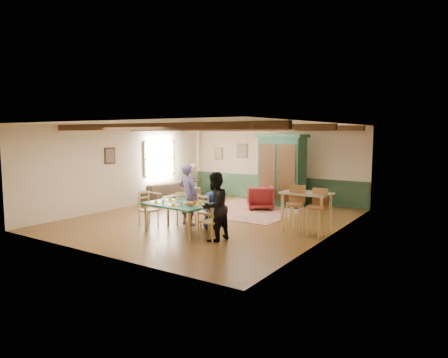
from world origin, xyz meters
The scene contains 35 objects.
floor centered at (0.00, 0.00, 0.00)m, with size 8.00×8.00×0.00m, color brown.
wall_back centered at (0.00, 4.00, 1.35)m, with size 7.00×0.02×2.70m, color beige.
wall_left centered at (-3.50, 0.00, 1.35)m, with size 0.02×8.00×2.70m, color beige.
wall_right centered at (3.50, 0.00, 1.35)m, with size 0.02×8.00×2.70m, color beige.
ceiling centered at (0.00, 0.00, 2.70)m, with size 7.00×8.00×0.02m, color white.
wainscot_back centered at (0.00, 3.98, 0.45)m, with size 6.95×0.03×0.90m, color #213C27.
ceiling_beam_front centered at (0.00, -2.30, 2.61)m, with size 6.95×0.16×0.16m, color black.
ceiling_beam_mid centered at (0.00, 0.40, 2.61)m, with size 6.95×0.16×0.16m, color black.
ceiling_beam_back centered at (0.00, 3.00, 2.61)m, with size 6.95×0.16×0.16m, color black.
window_left centered at (-3.47, 1.70, 1.55)m, with size 0.06×1.60×1.30m, color white, non-canonical shape.
picture_left_wall centered at (-3.47, -0.60, 1.75)m, with size 0.04×0.42×0.52m, color gray, non-canonical shape.
picture_back_a centered at (-1.30, 3.97, 1.80)m, with size 0.45×0.04×0.55m, color gray, non-canonical shape.
picture_back_b centered at (-2.40, 3.97, 1.65)m, with size 0.38×0.04×0.48m, color gray, non-canonical shape.
dining_table centered at (0.23, -1.70, 0.36)m, with size 1.73×0.96×0.72m, color #1C5948, non-canonical shape.
dining_chair_far_left centered at (-0.08, -0.97, 0.46)m, with size 0.40×0.42×0.91m, color tan, non-canonical shape.
dining_chair_far_right centered at (0.68, -1.05, 0.46)m, with size 0.40×0.42×0.91m, color tan, non-canonical shape.
dining_chair_end_left centered at (-0.87, -1.59, 0.46)m, with size 0.40×0.42×0.91m, color tan, non-canonical shape.
dining_chair_end_right centered at (1.33, -1.81, 0.46)m, with size 0.40×0.42×0.91m, color tan, non-canonical shape.
person_man centered at (-0.07, -0.90, 0.83)m, with size 0.60×0.40×1.66m, color slate.
person_woman centered at (1.43, -1.82, 0.79)m, with size 0.77×0.60×1.59m, color black.
person_child centered at (0.69, -0.97, 0.48)m, with size 0.47×0.31×0.97m, color navy.
cat centered at (0.75, -1.85, 0.81)m, with size 0.35×0.13×0.17m, color orange, non-canonical shape.
place_setting_near_left centered at (-0.32, -1.89, 0.78)m, with size 0.38×0.29×0.11m, color yellow, non-canonical shape.
place_setting_near_center centered at (0.30, -1.95, 0.78)m, with size 0.38×0.29×0.11m, color yellow, non-canonical shape.
place_setting_far_left centered at (-0.27, -1.41, 0.78)m, with size 0.38×0.29×0.11m, color yellow, non-canonical shape.
place_setting_far_right centered at (0.78, -1.51, 0.78)m, with size 0.38×0.29×0.11m, color yellow, non-canonical shape.
area_rug centered at (0.25, 1.97, 0.01)m, with size 3.05×3.62×0.01m, color tan.
armoire centered at (0.77, 3.11, 1.21)m, with size 1.72×0.69×2.43m, color #163824.
armchair centered at (0.48, 2.15, 0.38)m, with size 0.81×0.83×0.76m, color #4A0E14.
sofa centered at (-2.92, 1.71, 0.32)m, with size 2.18×0.85×0.64m, color #45382B.
end_table centered at (-2.99, 2.98, 0.33)m, with size 0.54×0.54×0.66m, color black, non-canonical shape.
table_lamp centered at (-2.99, 2.98, 0.96)m, with size 0.34×0.34×0.60m, color beige, non-canonical shape.
counter_table centered at (2.85, 0.14, 0.50)m, with size 1.20×0.70×1.00m, color beige, non-canonical shape.
bar_stool_left centered at (2.73, -0.29, 0.60)m, with size 0.42×0.47×1.19m, color #9F6A3D, non-canonical shape.
bar_stool_right centered at (3.25, -0.22, 0.58)m, with size 0.41×0.45×1.15m, color #9F6A3D, non-canonical shape.
Camera 1 is at (6.54, -9.18, 2.45)m, focal length 32.00 mm.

